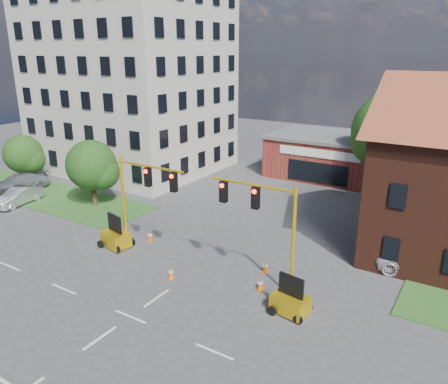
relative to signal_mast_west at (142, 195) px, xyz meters
The scene contains 19 objects.
ground 8.38m from the signal_mast_west, 54.01° to the right, with size 120.00×120.00×0.00m, color #3E3E41.
grass_verge_nw 16.61m from the signal_mast_west, 165.65° to the left, with size 22.00×6.00×0.08m, color #295921.
lane_markings 10.73m from the signal_mast_west, 64.17° to the right, with size 60.00×36.00×0.01m, color white, non-canonical shape.
office_block 23.21m from the signal_mast_west, 134.52° to the left, with size 18.40×15.40×20.60m.
brick_shop 24.44m from the signal_mast_west, 79.71° to the left, with size 12.40×8.40×4.30m.
tree_large 23.93m from the signal_mast_west, 61.93° to the left, with size 7.96×7.58×9.41m.
tree_nw_front 10.50m from the signal_mast_west, 154.10° to the left, with size 4.38×4.17×5.64m.
tree_nw_rear 20.13m from the signal_mast_west, 165.37° to the left, with size 3.86×3.67×4.98m.
signal_mast_west is the anchor object (origin of this frame).
signal_mast_east 8.71m from the signal_mast_west, ahead, with size 5.30×0.60×6.20m.
trailer_west 3.90m from the signal_mast_west, 167.25° to the right, with size 2.19×1.72×2.21m.
trailer_east 11.58m from the signal_mast_west, ahead, with size 1.96×1.46×2.04m.
cone_a 5.49m from the signal_mast_west, 27.37° to the right, with size 0.40×0.40×0.70m.
cone_b 3.97m from the signal_mast_west, 120.20° to the left, with size 0.40×0.40×0.70m.
cone_c 9.39m from the signal_mast_west, ahead, with size 0.40×0.40×0.70m.
cone_d 8.91m from the signal_mast_west, 11.90° to the left, with size 0.40×0.40×0.70m.
pickup_white 17.79m from the signal_mast_west, 22.08° to the left, with size 2.72×5.90×1.64m, color white.
sedan_silver_front 15.73m from the signal_mast_west, behind, with size 1.54×4.41×1.45m, color #A0A1A7.
sedan_silver_rear 19.35m from the signal_mast_west, 169.44° to the left, with size 2.23×5.49×1.59m, color #A0A1A7.
Camera 1 is at (13.88, -13.43, 12.70)m, focal length 35.00 mm.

